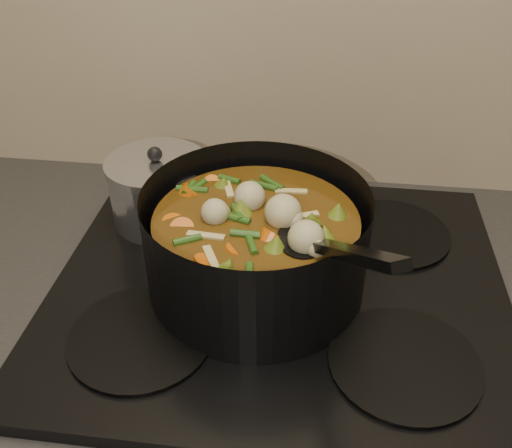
# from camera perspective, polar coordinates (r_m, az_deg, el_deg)

# --- Properties ---
(stovetop) EXTENTS (0.62, 0.54, 0.03)m
(stovetop) POSITION_cam_1_polar(r_m,az_deg,el_deg) (0.80, 2.36, -6.16)
(stovetop) COLOR black
(stovetop) RESTS_ON counter
(stockpot) EXTENTS (0.36, 0.39, 0.22)m
(stockpot) POSITION_cam_1_polar(r_m,az_deg,el_deg) (0.75, 0.03, -2.13)
(stockpot) COLOR black
(stockpot) RESTS_ON stovetop
(saucepan) EXTENTS (0.16, 0.16, 0.13)m
(saucepan) POSITION_cam_1_polar(r_m,az_deg,el_deg) (0.90, -9.69, 3.37)
(saucepan) COLOR silver
(saucepan) RESTS_ON stovetop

